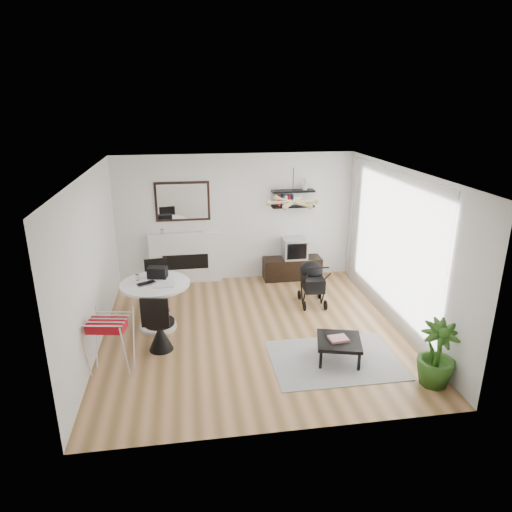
{
  "coord_description": "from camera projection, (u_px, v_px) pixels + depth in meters",
  "views": [
    {
      "loc": [
        -1.0,
        -6.84,
        3.75
      ],
      "look_at": [
        0.11,
        0.4,
        1.21
      ],
      "focal_mm": 32.0,
      "sensor_mm": 36.0,
      "label": 1
    }
  ],
  "objects": [
    {
      "name": "pendant_lamp",
      "position": [
        293.0,
        202.0,
        7.44
      ],
      "size": [
        0.9,
        0.9,
        0.1
      ],
      "primitive_type": null,
      "color": "tan",
      "rests_on": "ceiling"
    },
    {
      "name": "dining_table",
      "position": [
        156.0,
        298.0,
        7.69
      ],
      "size": [
        1.15,
        1.15,
        0.84
      ],
      "color": "white",
      "rests_on": "floor"
    },
    {
      "name": "shelf_lower",
      "position": [
        293.0,
        206.0,
        9.62
      ],
      "size": [
        0.9,
        0.25,
        0.04
      ],
      "primitive_type": "cube",
      "color": "black",
      "rests_on": "wall_back"
    },
    {
      "name": "ceiling",
      "position": [
        253.0,
        172.0,
        6.88
      ],
      "size": [
        5.0,
        5.0,
        0.0
      ],
      "primitive_type": "plane",
      "color": "white",
      "rests_on": "wall_back"
    },
    {
      "name": "wall_left",
      "position": [
        91.0,
        265.0,
        6.96
      ],
      "size": [
        0.0,
        5.0,
        5.0
      ],
      "primitive_type": "plane",
      "rotation": [
        1.57,
        0.0,
        1.57
      ],
      "color": "white",
      "rests_on": "floor"
    },
    {
      "name": "laptop",
      "position": [
        147.0,
        284.0,
        7.51
      ],
      "size": [
        0.36,
        0.32,
        0.02
      ],
      "primitive_type": "imported",
      "rotation": [
        0.0,
        0.0,
        0.53
      ],
      "color": "black",
      "rests_on": "dining_table"
    },
    {
      "name": "chair_near",
      "position": [
        160.0,
        333.0,
        7.08
      ],
      "size": [
        0.48,
        0.5,
        0.97
      ],
      "rotation": [
        0.0,
        0.0,
        2.94
      ],
      "color": "black",
      "rests_on": "floor"
    },
    {
      "name": "drying_rack",
      "position": [
        110.0,
        344.0,
        6.45
      ],
      "size": [
        0.67,
        0.64,
        0.88
      ],
      "rotation": [
        0.0,
        0.0,
        -0.17
      ],
      "color": "white",
      "rests_on": "floor"
    },
    {
      "name": "chair_far",
      "position": [
        159.0,
        296.0,
        8.42
      ],
      "size": [
        0.46,
        0.48,
        0.96
      ],
      "rotation": [
        0.0,
        0.0,
        0.11
      ],
      "color": "black",
      "rests_on": "floor"
    },
    {
      "name": "potted_plant",
      "position": [
        437.0,
        354.0,
        6.19
      ],
      "size": [
        0.57,
        0.57,
        0.94
      ],
      "primitive_type": "imported",
      "rotation": [
        0.0,
        0.0,
        -0.09
      ],
      "color": "#2A5618",
      "rests_on": "floor"
    },
    {
      "name": "stroller",
      "position": [
        312.0,
        284.0,
        8.72
      ],
      "size": [
        0.48,
        0.76,
        0.9
      ],
      "rotation": [
        0.0,
        0.0,
        -0.05
      ],
      "color": "black",
      "rests_on": "floor"
    },
    {
      "name": "coffee_table",
      "position": [
        339.0,
        342.0,
        6.82
      ],
      "size": [
        0.78,
        0.78,
        0.33
      ],
      "rotation": [
        0.0,
        0.0,
        -0.25
      ],
      "color": "black",
      "rests_on": "rug"
    },
    {
      "name": "black_bag",
      "position": [
        157.0,
        272.0,
        7.78
      ],
      "size": [
        0.35,
        0.25,
        0.19
      ],
      "primitive_type": "cube",
      "rotation": [
        0.0,
        0.0,
        -0.2
      ],
      "color": "black",
      "rests_on": "dining_table"
    },
    {
      "name": "fireplace",
      "position": [
        185.0,
        252.0,
        9.64
      ],
      "size": [
        1.5,
        0.17,
        2.16
      ],
      "color": "white",
      "rests_on": "floor"
    },
    {
      "name": "shelf_upper",
      "position": [
        293.0,
        191.0,
        9.52
      ],
      "size": [
        0.9,
        0.25,
        0.04
      ],
      "primitive_type": "cube",
      "color": "black",
      "rests_on": "wall_back"
    },
    {
      "name": "wall_right",
      "position": [
        400.0,
        249.0,
        7.67
      ],
      "size": [
        0.0,
        5.0,
        5.0
      ],
      "primitive_type": "plane",
      "rotation": [
        1.57,
        0.0,
        -1.57
      ],
      "color": "white",
      "rests_on": "floor"
    },
    {
      "name": "magazines",
      "position": [
        338.0,
        339.0,
        6.79
      ],
      "size": [
        0.29,
        0.24,
        0.04
      ],
      "primitive_type": "cube",
      "rotation": [
        0.0,
        0.0,
        0.1
      ],
      "color": "#BD312F",
      "rests_on": "coffee_table"
    },
    {
      "name": "sheer_curtain",
      "position": [
        389.0,
        246.0,
        7.85
      ],
      "size": [
        0.04,
        3.6,
        2.6
      ],
      "primitive_type": "cube",
      "color": "white",
      "rests_on": "wall_right"
    },
    {
      "name": "floor",
      "position": [
        253.0,
        331.0,
        7.76
      ],
      "size": [
        5.0,
        5.0,
        0.0
      ],
      "primitive_type": "plane",
      "color": "olive",
      "rests_on": "ground"
    },
    {
      "name": "drinking_glass",
      "position": [
        137.0,
        277.0,
        7.69
      ],
      "size": [
        0.06,
        0.06,
        0.1
      ],
      "primitive_type": "cylinder",
      "color": "white",
      "rests_on": "dining_table"
    },
    {
      "name": "tv_console",
      "position": [
        292.0,
        268.0,
        9.97
      ],
      "size": [
        1.25,
        0.44,
        0.47
      ],
      "primitive_type": "cube",
      "color": "black",
      "rests_on": "floor"
    },
    {
      "name": "crt_tv",
      "position": [
        295.0,
        248.0,
        9.83
      ],
      "size": [
        0.5,
        0.44,
        0.44
      ],
      "color": "silver",
      "rests_on": "tv_console"
    },
    {
      "name": "wall_back",
      "position": [
        236.0,
        218.0,
        9.65
      ],
      "size": [
        5.0,
        0.0,
        5.0
      ],
      "primitive_type": "plane",
      "rotation": [
        1.57,
        0.0,
        0.0
      ],
      "color": "white",
      "rests_on": "floor"
    },
    {
      "name": "newspaper",
      "position": [
        165.0,
        285.0,
        7.51
      ],
      "size": [
        0.33,
        0.28,
        0.01
      ],
      "primitive_type": "cube",
      "rotation": [
        0.0,
        0.0,
        -0.04
      ],
      "color": "white",
      "rests_on": "dining_table"
    },
    {
      "name": "rug",
      "position": [
        334.0,
        360.0,
        6.91
      ],
      "size": [
        1.92,
        1.39,
        0.01
      ],
      "primitive_type": "cube",
      "color": "#A1A1A1",
      "rests_on": "floor"
    }
  ]
}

